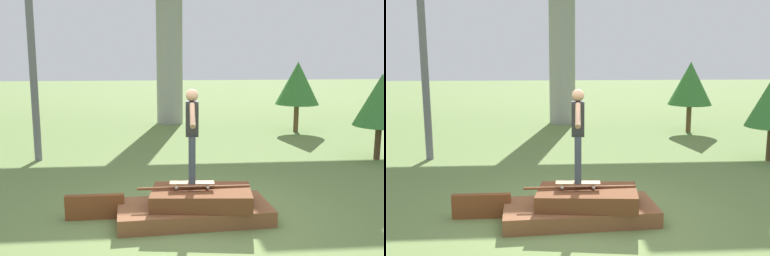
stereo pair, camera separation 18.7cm
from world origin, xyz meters
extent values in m
plane|color=olive|center=(0.00, 0.00, 0.00)|extent=(80.00, 80.00, 0.00)
cube|color=brown|center=(0.00, 0.00, 0.14)|extent=(2.79, 1.38, 0.28)
cube|color=brown|center=(0.12, -0.05, 0.43)|extent=(1.87, 1.19, 0.32)
cylinder|color=brown|center=(0.00, 0.00, 0.60)|extent=(2.02, 0.05, 0.05)
cube|color=brown|center=(-1.78, 0.19, 0.22)|extent=(1.06, 0.13, 0.45)
cube|color=brown|center=(-0.04, -0.05, 0.71)|extent=(0.80, 0.26, 0.01)
cylinder|color=silver|center=(0.24, 0.02, 0.66)|extent=(0.06, 0.03, 0.05)
cylinder|color=silver|center=(0.23, -0.15, 0.66)|extent=(0.06, 0.03, 0.05)
cylinder|color=silver|center=(-0.31, 0.06, 0.66)|extent=(0.06, 0.03, 0.05)
cylinder|color=silver|center=(-0.32, -0.12, 0.66)|extent=(0.06, 0.03, 0.05)
cylinder|color=#383D4C|center=(-0.03, 0.04, 1.13)|extent=(0.12, 0.12, 0.83)
cylinder|color=#383D4C|center=(-0.05, -0.13, 1.13)|extent=(0.12, 0.12, 0.83)
cube|color=black|center=(-0.04, -0.05, 1.85)|extent=(0.23, 0.22, 0.60)
sphere|color=#A37556|center=(-0.04, -0.05, 2.26)|extent=(0.21, 0.21, 0.21)
cylinder|color=#A37556|center=(-0.02, 0.31, 1.97)|extent=(0.13, 0.56, 0.37)
cylinder|color=#A37556|center=(-0.06, -0.41, 1.97)|extent=(0.13, 0.56, 0.37)
cylinder|color=gray|center=(0.00, 10.91, 3.35)|extent=(1.10, 1.10, 6.69)
cylinder|color=slate|center=(-3.94, 4.71, 3.29)|extent=(0.20, 0.20, 6.58)
cylinder|color=brown|center=(4.72, 8.41, 0.53)|extent=(0.19, 0.19, 1.06)
cone|color=#387A33|center=(4.72, 8.41, 1.85)|extent=(1.64, 1.64, 1.60)
cylinder|color=#4C3823|center=(5.58, 3.96, 0.48)|extent=(0.17, 0.17, 0.96)
cone|color=#387A33|center=(5.58, 3.96, 1.69)|extent=(1.44, 1.44, 1.46)
camera|label=1|loc=(-0.70, -7.30, 2.97)|focal=40.00mm
camera|label=2|loc=(-0.51, -7.32, 2.97)|focal=40.00mm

